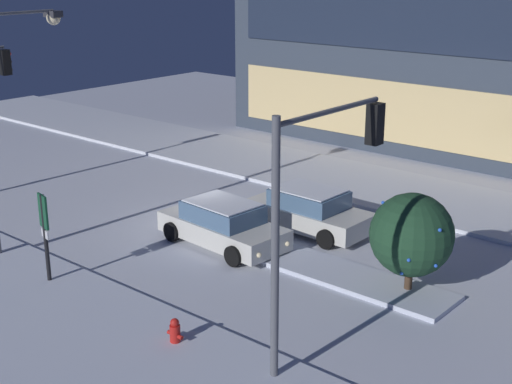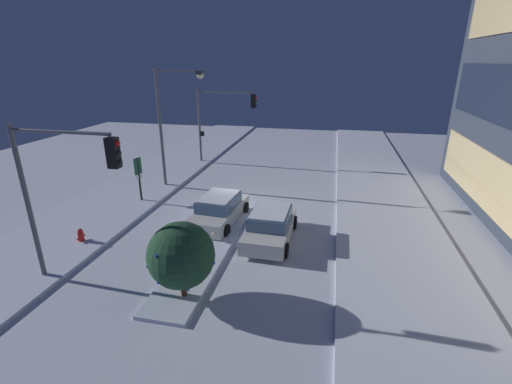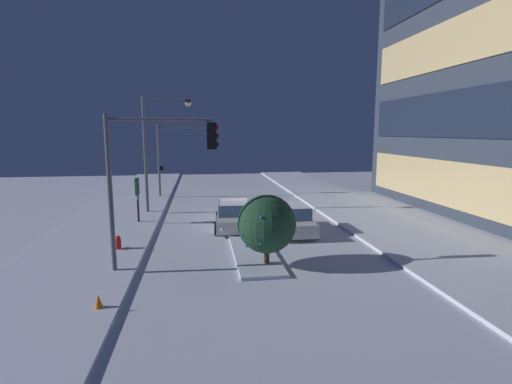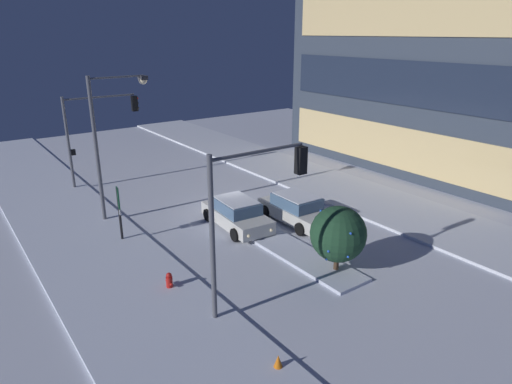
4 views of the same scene
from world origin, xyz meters
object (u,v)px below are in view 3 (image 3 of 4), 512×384
car_far (291,219)px  fire_hydrant (118,244)px  traffic_light_corner_near_left (182,148)px  decorated_tree_median (267,224)px  street_lamp_arched (158,138)px  construction_cone (99,303)px  parking_info_sign (137,195)px  traffic_light_corner_near_right (154,164)px  car_near (234,216)px

car_far → fire_hydrant: size_ratio=6.01×
traffic_light_corner_near_left → decorated_tree_median: (17.45, 3.98, -2.32)m
street_lamp_arched → fire_hydrant: bearing=-99.7°
traffic_light_corner_near_left → construction_cone: bearing=-94.6°
car_far → fire_hydrant: (2.26, -8.46, -0.35)m
street_lamp_arched → parking_info_sign: (2.98, -1.00, -3.21)m
street_lamp_arched → traffic_light_corner_near_left: bearing=76.9°
street_lamp_arched → decorated_tree_median: (11.14, 5.19, -3.21)m
decorated_tree_median → traffic_light_corner_near_right: bearing=-91.1°
parking_info_sign → construction_cone: (11.33, 0.53, -1.46)m
traffic_light_corner_near_left → traffic_light_corner_near_right: bearing=-90.9°
construction_cone → traffic_light_corner_near_right: bearing=156.6°
car_near → traffic_light_corner_near_right: (6.31, -3.50, 3.47)m
car_near → car_far: size_ratio=1.04×
car_far → traffic_light_corner_near_left: (-12.37, -6.17, 3.35)m
car_near → street_lamp_arched: (-4.75, -4.45, 4.24)m
street_lamp_arched → parking_info_sign: street_lamp_arched is taller
car_far → fire_hydrant: car_far is taller
fire_hydrant → street_lamp_arched: bearing=172.5°
fire_hydrant → construction_cone: 6.03m
traffic_light_corner_near_right → street_lamp_arched: (-11.06, -0.95, 0.77)m
traffic_light_corner_near_right → fire_hydrant: traffic_light_corner_near_right is taller
construction_cone → parking_info_sign: bearing=-177.3°
car_near → parking_info_sign: (-1.77, -5.45, 1.03)m
traffic_light_corner_near_right → decorated_tree_median: bearing=-1.1°
car_far → traffic_light_corner_near_right: traffic_light_corner_near_right is taller
car_near → decorated_tree_median: 6.51m
traffic_light_corner_near_left → car_far: bearing=-63.5°
car_far → car_near: bearing=66.8°
car_near → fire_hydrant: (3.56, -5.54, -0.35)m
construction_cone → street_lamp_arched: bearing=178.1°
parking_info_sign → construction_cone: 11.44m
parking_info_sign → decorated_tree_median: bearing=-40.3°
car_far → traffic_light_corner_near_left: size_ratio=0.77×
car_far → traffic_light_corner_near_left: 14.23m
decorated_tree_median → street_lamp_arched: bearing=-155.0°
street_lamp_arched → parking_info_sign: bearing=-110.8°
traffic_light_corner_near_left → fire_hydrant: bearing=-98.9°
fire_hydrant → construction_cone: fire_hydrant is taller
car_near → fire_hydrant: size_ratio=6.22×
traffic_light_corner_near_right → construction_cone: 5.28m
traffic_light_corner_near_left → fire_hydrant: 15.26m
car_near → construction_cone: car_near is taller
fire_hydrant → parking_info_sign: (-5.33, 0.09, 1.38)m
car_near → construction_cone: bearing=-23.1°
parking_info_sign → construction_cone: parking_info_sign is taller
car_near → car_far: bearing=70.0°
car_far → decorated_tree_median: decorated_tree_median is taller
fire_hydrant → decorated_tree_median: 7.02m
car_near → traffic_light_corner_near_left: size_ratio=0.80×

